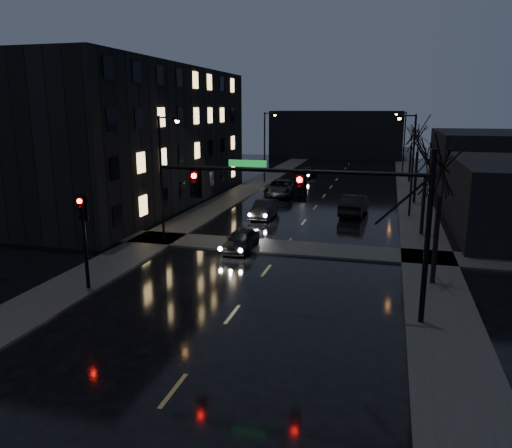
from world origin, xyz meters
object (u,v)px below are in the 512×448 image
Objects in this scene: oncoming_car_b at (265,209)px; lead_car at (354,205)px; oncoming_car_c at (281,188)px; oncoming_car_a at (241,240)px; oncoming_car_d at (306,173)px.

lead_car is at bearing 24.08° from oncoming_car_b.
oncoming_car_c is 10.37m from lead_car.
oncoming_car_d is (-1.41, 32.95, 0.00)m from oncoming_car_a.
oncoming_car_c is at bearing -38.16° from lead_car.
oncoming_car_c is (-1.73, 19.35, 0.14)m from oncoming_car_a.
oncoming_car_a is 0.85× the size of oncoming_car_d.
oncoming_car_a is 0.92× the size of oncoming_car_b.
oncoming_car_d is at bearing -65.90° from lead_car.
lead_car reaches higher than oncoming_car_c.
oncoming_car_c is 13.61m from oncoming_car_d.
oncoming_car_d is (0.32, 13.60, -0.14)m from oncoming_car_c.
oncoming_car_a is at bearing -83.89° from oncoming_car_b.
oncoming_car_a is at bearing -88.77° from oncoming_car_c.
oncoming_car_c is (-0.85, 9.96, 0.11)m from oncoming_car_b.
oncoming_car_c reaches higher than oncoming_car_d.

